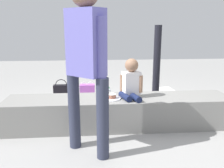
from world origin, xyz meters
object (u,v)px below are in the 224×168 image
at_px(adult_standing, 86,54).
at_px(party_cup_red, 130,94).
at_px(water_bottle_near_gift, 88,105).
at_px(cake_box_white, 165,92).
at_px(gift_bag, 87,94).
at_px(handbag_black_leather, 62,91).
at_px(child_seated, 131,81).
at_px(water_bottle_far_side, 109,93).
at_px(cake_plate, 112,97).

distance_m(adult_standing, party_cup_red, 2.22).
relative_size(water_bottle_near_gift, cake_box_white, 0.69).
xyz_separation_m(gift_bag, handbag_black_leather, (-0.47, 0.41, -0.04)).
distance_m(child_seated, water_bottle_near_gift, 0.94).
height_order(child_seated, water_bottle_near_gift, child_seated).
height_order(water_bottle_near_gift, handbag_black_leather, handbag_black_leather).
distance_m(cake_box_white, handbag_black_leather, 1.89).
xyz_separation_m(child_seated, water_bottle_near_gift, (-0.54, 0.60, -0.49)).
bearing_deg(child_seated, party_cup_red, 81.16).
xyz_separation_m(water_bottle_far_side, handbag_black_leather, (-0.83, 0.05, 0.04)).
bearing_deg(adult_standing, handbag_black_leather, 104.63).
relative_size(gift_bag, handbag_black_leather, 1.14).
bearing_deg(cake_box_white, water_bottle_far_side, -174.87).
distance_m(water_bottle_near_gift, party_cup_red, 1.01).
xyz_separation_m(gift_bag, party_cup_red, (0.76, 0.36, -0.11)).
bearing_deg(party_cup_red, child_seated, -98.84).
bearing_deg(handbag_black_leather, water_bottle_far_side, -3.55).
relative_size(adult_standing, water_bottle_near_gift, 7.92).
distance_m(water_bottle_near_gift, cake_box_white, 1.60).
bearing_deg(gift_bag, water_bottle_far_side, 44.37).
height_order(gift_bag, water_bottle_far_side, gift_bag).
bearing_deg(party_cup_red, handbag_black_leather, 177.69).
xyz_separation_m(child_seated, party_cup_red, (0.20, 1.28, -0.53)).
relative_size(adult_standing, party_cup_red, 14.53).
bearing_deg(cake_box_white, handbag_black_leather, -178.70).
distance_m(cake_plate, gift_bag, 1.03).
bearing_deg(water_bottle_far_side, party_cup_red, 0.37).
bearing_deg(party_cup_red, cake_plate, -108.42).
bearing_deg(water_bottle_near_gift, water_bottle_far_side, 62.81).
xyz_separation_m(party_cup_red, cake_box_white, (0.67, 0.09, -0.00)).
bearing_deg(water_bottle_far_side, child_seated, -81.62).
distance_m(gift_bag, cake_box_white, 1.50).
xyz_separation_m(water_bottle_near_gift, cake_box_white, (1.40, 0.78, -0.04)).
height_order(water_bottle_near_gift, water_bottle_far_side, water_bottle_near_gift).
distance_m(adult_standing, handbag_black_leather, 2.17).
distance_m(child_seated, water_bottle_far_side, 1.39).
height_order(adult_standing, water_bottle_near_gift, adult_standing).
xyz_separation_m(child_seated, cake_plate, (-0.24, -0.03, -0.19)).
bearing_deg(cake_plate, gift_bag, 108.50).
relative_size(child_seated, cake_box_white, 1.62).
height_order(adult_standing, gift_bag, adult_standing).
height_order(water_bottle_far_side, cake_box_white, water_bottle_far_side).
bearing_deg(gift_bag, handbag_black_leather, 138.49).
bearing_deg(cake_plate, water_bottle_near_gift, 115.53).
height_order(party_cup_red, cake_box_white, party_cup_red).
xyz_separation_m(child_seated, water_bottle_far_side, (-0.19, 1.28, -0.50)).
xyz_separation_m(cake_plate, party_cup_red, (0.44, 1.31, -0.34)).
bearing_deg(adult_standing, cake_box_white, 54.90).
bearing_deg(gift_bag, cake_plate, -71.50).
relative_size(party_cup_red, handbag_black_leather, 0.34).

